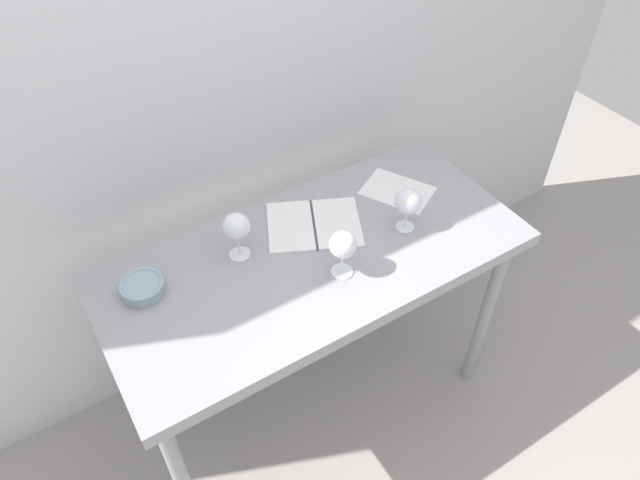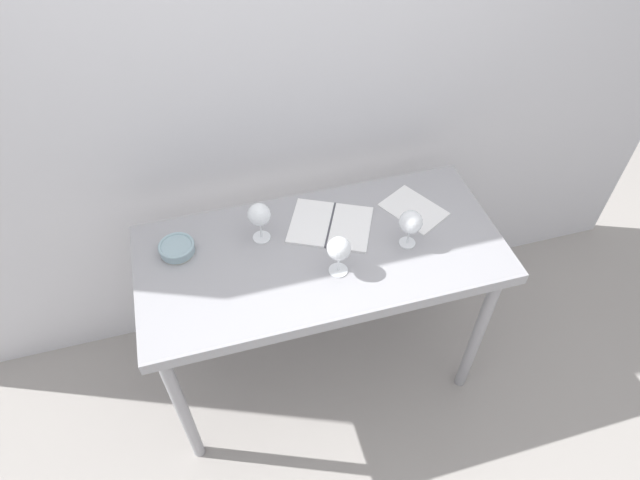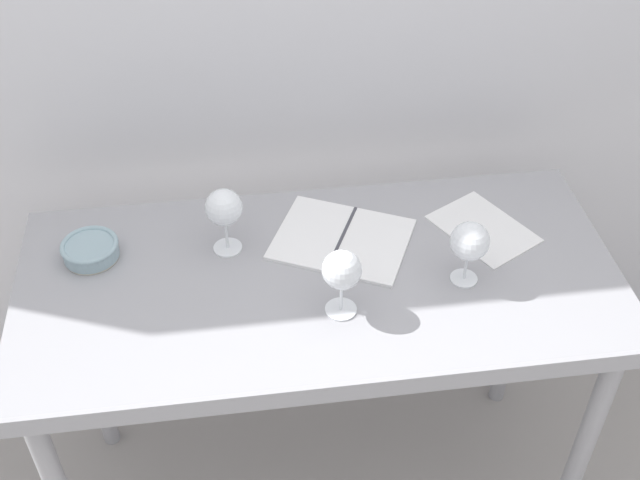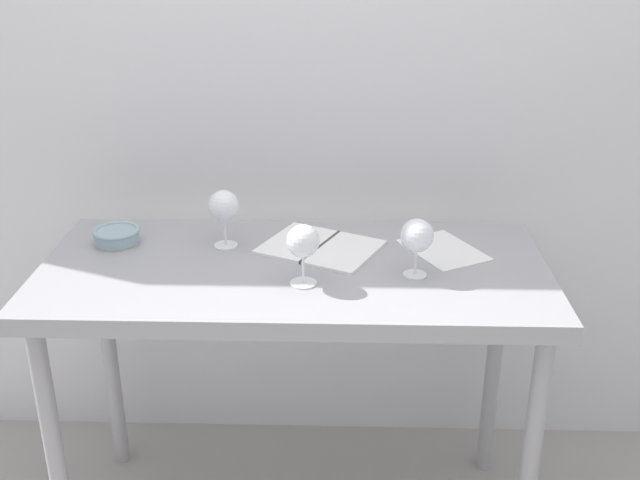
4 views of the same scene
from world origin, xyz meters
The scene contains 8 objects.
back_wall centered at (0.00, 0.49, 1.30)m, with size 3.80×0.04×2.60m, color silver.
steel_counter centered at (0.00, -0.01, 0.79)m, with size 1.40×0.65×0.90m.
wine_glass_near_right centered at (0.33, -0.06, 1.01)m, with size 0.09×0.09×0.16m.
wine_glass_near_center centered at (0.03, -0.12, 1.02)m, with size 0.09×0.09×0.17m.
wine_glass_far_left centered at (-0.21, 0.12, 1.02)m, with size 0.09×0.09×0.17m.
open_notebook centered at (0.07, 0.11, 0.90)m, with size 0.39×0.36×0.01m.
tasting_sheet_upper centered at (0.42, 0.10, 0.90)m, with size 0.17×0.24×0.00m, color white.
tasting_bowl centered at (-0.53, 0.13, 0.93)m, with size 0.14×0.14×0.05m.
Camera 3 is at (-0.18, -1.33, 2.18)m, focal length 44.71 mm.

